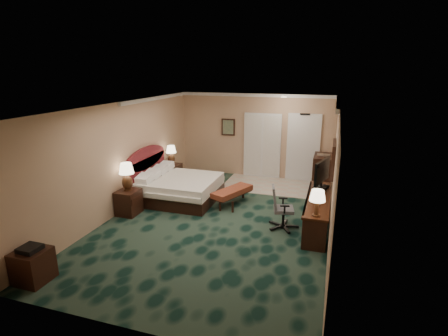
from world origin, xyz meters
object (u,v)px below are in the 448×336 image
(nightstand_far, at_px, (171,175))
(side_table, at_px, (33,266))
(lamp_far, at_px, (171,155))
(desk_chair, at_px, (284,208))
(tv, at_px, (322,174))
(lamp_near, at_px, (127,177))
(minibar, at_px, (322,172))
(desk, at_px, (317,212))
(nightstand_near, at_px, (129,202))
(bed, at_px, (180,189))
(bed_bench, at_px, (232,196))

(nightstand_far, bearing_deg, side_table, -89.81)
(nightstand_far, relative_size, lamp_far, 1.10)
(desk_chair, bearing_deg, tv, 39.87)
(lamp_near, height_order, tv, tv)
(lamp_near, relative_size, minibar, 0.69)
(desk, height_order, tv, tv)
(nightstand_near, xyz_separation_m, lamp_near, (-0.01, 0.03, 0.64))
(bed, height_order, nightstand_near, bed)
(bed, bearing_deg, side_table, -100.47)
(bed, relative_size, lamp_near, 2.86)
(tv, bearing_deg, bed, -162.98)
(desk, relative_size, tv, 2.66)
(nightstand_near, height_order, nightstand_far, nightstand_far)
(nightstand_near, height_order, desk_chair, desk_chair)
(lamp_near, distance_m, bed_bench, 2.73)
(side_table, relative_size, desk_chair, 0.58)
(minibar, bearing_deg, bed, -148.57)
(tv, xyz_separation_m, minibar, (-0.05, 2.16, -0.55))
(bed, height_order, desk, desk)
(nightstand_near, bearing_deg, desk, 8.41)
(nightstand_near, xyz_separation_m, minibar, (4.43, 3.48, 0.19))
(desk, bearing_deg, desk_chair, -157.34)
(side_table, bearing_deg, desk_chair, 41.80)
(nightstand_near, height_order, desk, desk)
(bed, xyz_separation_m, lamp_far, (-0.80, 1.14, 0.62))
(bed, height_order, nightstand_far, nightstand_far)
(nightstand_near, height_order, tv, tv)
(lamp_far, bearing_deg, minibar, 13.58)
(tv, height_order, minibar, tv)
(nightstand_near, distance_m, desk, 4.51)
(desk_chair, bearing_deg, bed, 150.09)
(nightstand_near, relative_size, lamp_near, 0.89)
(lamp_far, bearing_deg, bed_bench, -24.71)
(desk_chair, bearing_deg, nightstand_far, 139.13)
(desk, bearing_deg, lamp_far, 158.47)
(lamp_near, relative_size, desk, 0.28)
(side_table, distance_m, tv, 6.22)
(tv, distance_m, desk_chair, 1.33)
(desk, xyz_separation_m, minibar, (-0.03, 2.82, 0.15))
(desk, bearing_deg, lamp_near, -172.04)
(bed, bearing_deg, desk_chair, -17.34)
(side_table, xyz_separation_m, tv, (4.45, 4.28, 0.76))
(nightstand_near, relative_size, lamp_far, 1.05)
(tv, bearing_deg, desk_chair, -111.24)
(desk_chair, bearing_deg, lamp_far, 138.57)
(bed_bench, bearing_deg, desk, 5.47)
(bed, relative_size, nightstand_far, 3.06)
(nightstand_near, bearing_deg, desk_chair, 5.49)
(desk, distance_m, minibar, 2.83)
(lamp_far, height_order, bed_bench, lamp_far)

